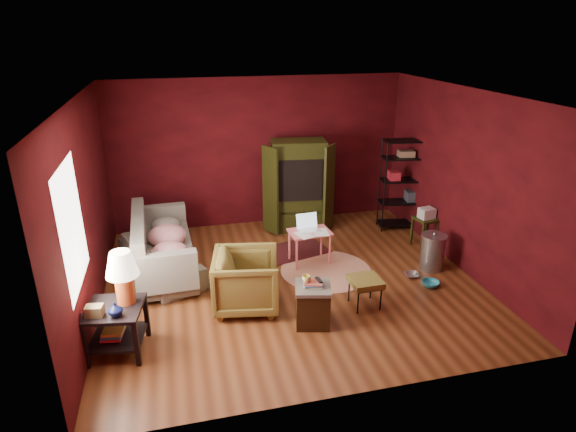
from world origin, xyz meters
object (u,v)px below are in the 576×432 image
object	(u,v)px
sofa	(160,253)
side_table	(119,293)
wire_shelving	(404,181)
hamper	(313,304)
armchair	(247,278)
laptop_desk	(310,234)
tv_armoire	(298,184)

from	to	relation	value
sofa	side_table	size ratio (longest dim) A/B	1.46
wire_shelving	hamper	bearing A→B (deg)	-124.85
sofa	armchair	bearing A→B (deg)	-159.66
sofa	wire_shelving	world-z (taller)	wire_shelving
hamper	laptop_desk	world-z (taller)	laptop_desk
side_table	tv_armoire	size ratio (longest dim) A/B	0.74
tv_armoire	side_table	bearing A→B (deg)	-126.93
sofa	laptop_desk	world-z (taller)	laptop_desk
hamper	wire_shelving	size ratio (longest dim) A/B	0.37
armchair	tv_armoire	bearing A→B (deg)	-18.51
sofa	wire_shelving	bearing A→B (deg)	-101.87
armchair	tv_armoire	distance (m)	2.91
wire_shelving	laptop_desk	bearing A→B (deg)	-146.05
sofa	tv_armoire	distance (m)	2.89
armchair	wire_shelving	size ratio (longest dim) A/B	0.52
sofa	armchair	xyz separation A→B (m)	(1.16, -1.27, 0.08)
sofa	hamper	distance (m)	2.68
sofa	hamper	size ratio (longest dim) A/B	2.90
sofa	side_table	distance (m)	1.92
wire_shelving	side_table	bearing A→B (deg)	-142.84
armchair	hamper	bearing A→B (deg)	-117.68
wire_shelving	tv_armoire	bearing A→B (deg)	176.32
laptop_desk	armchair	bearing A→B (deg)	-142.01
hamper	tv_armoire	xyz separation A→B (m)	(0.63, 3.11, 0.60)
side_table	hamper	bearing A→B (deg)	-0.98
side_table	wire_shelving	distance (m)	5.57
armchair	hamper	size ratio (longest dim) A/B	1.39
hamper	wire_shelving	world-z (taller)	wire_shelving
sofa	wire_shelving	xyz separation A→B (m)	(4.49, 0.81, 0.58)
hamper	tv_armoire	world-z (taller)	tv_armoire
laptop_desk	wire_shelving	size ratio (longest dim) A/B	0.47
armchair	tv_armoire	world-z (taller)	tv_armoire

